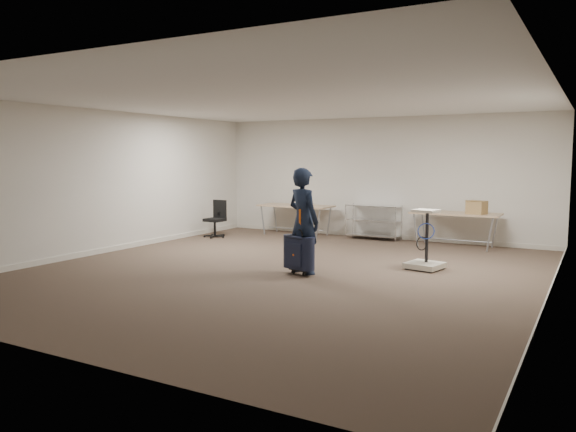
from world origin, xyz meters
The scene contains 10 objects.
ground centered at (0.00, 0.00, 0.00)m, with size 9.00×9.00×0.00m, color #443429.
room_shell centered at (0.00, 1.38, 0.05)m, with size 8.00×9.00×9.00m.
folding_table_left centered at (-1.90, 3.95, 0.68)m, with size 1.80×0.75×0.73m.
folding_table_right centered at (1.90, 3.95, 0.68)m, with size 1.80×0.75×0.73m.
wire_shelf centered at (0.00, 4.20, 0.44)m, with size 1.22×0.47×0.80m.
person centered at (0.35, 0.05, 0.86)m, with size 0.63×0.41×1.72m, color black.
suitcase centered at (0.35, -0.11, 0.36)m, with size 0.43×0.32×1.06m.
office_chair centered at (-3.38, 2.71, 0.26)m, with size 0.53×0.53×0.87m.
equipment_cart centered at (1.99, 1.34, 0.27)m, with size 0.65×0.65×1.01m.
cardboard_box centered at (2.33, 3.89, 0.86)m, with size 0.36×0.27×0.27m, color #9E6C49.
Camera 1 is at (4.52, -7.94, 1.88)m, focal length 35.00 mm.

